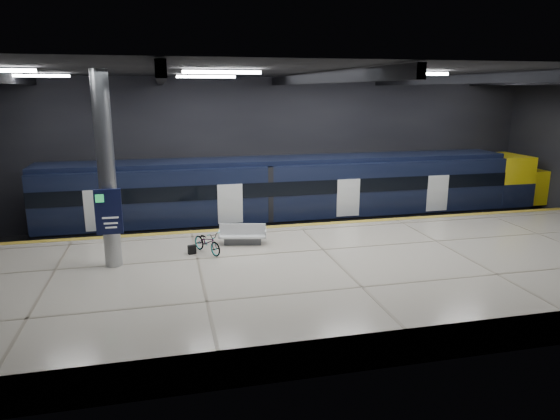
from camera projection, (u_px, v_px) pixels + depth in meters
name	position (u px, v px, depth m)	size (l,w,h in m)	color
ground	(316.00, 267.00, 21.14)	(30.00, 30.00, 0.00)	black
room_shell	(318.00, 131.00, 19.80)	(30.10, 16.10, 8.05)	black
platform	(336.00, 276.00, 18.64)	(30.00, 11.00, 1.10)	beige
safety_strip	(299.00, 225.00, 23.48)	(30.00, 0.40, 0.01)	gold
rails	(285.00, 230.00, 26.32)	(30.00, 1.52, 0.16)	gray
train	(317.00, 192.00, 26.24)	(29.40, 2.84, 3.79)	black
bench	(243.00, 237.00, 20.60)	(2.07, 1.19, 0.86)	#595B60
bicycle	(207.00, 242.00, 19.41)	(0.59, 1.69, 0.89)	#99999E
pannier_bag	(192.00, 250.00, 19.34)	(0.30, 0.18, 0.35)	black
info_column	(107.00, 174.00, 17.34)	(0.90, 0.78, 6.90)	#9EA0A5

